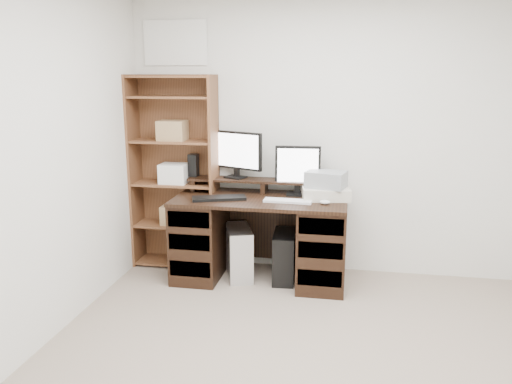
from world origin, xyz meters
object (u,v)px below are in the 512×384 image
(desk, at_px, (260,237))
(tower_black, at_px, (284,256))
(tower_silver, at_px, (239,252))
(monitor_small, at_px, (298,168))
(bookshelf, at_px, (175,171))
(monitor_wide, at_px, (236,152))
(printer, at_px, (326,193))

(desk, height_order, tower_black, desk)
(tower_silver, bearing_deg, desk, -23.19)
(monitor_small, height_order, bookshelf, bookshelf)
(monitor_wide, distance_m, tower_black, 1.04)
(tower_silver, bearing_deg, monitor_small, -1.68)
(monitor_wide, bearing_deg, printer, 11.41)
(monitor_small, bearing_deg, monitor_wide, 169.72)
(printer, relative_size, tower_silver, 0.87)
(desk, relative_size, tower_black, 3.37)
(tower_black, distance_m, bookshelf, 1.29)
(printer, height_order, bookshelf, bookshelf)
(monitor_wide, xyz_separation_m, tower_silver, (0.07, -0.23, -0.88))
(desk, distance_m, tower_silver, 0.26)
(tower_silver, xyz_separation_m, bookshelf, (-0.65, 0.20, 0.69))
(printer, bearing_deg, bookshelf, 164.77)
(printer, xyz_separation_m, bookshelf, (-1.41, 0.14, 0.12))
(desk, distance_m, monitor_small, 0.69)
(desk, bearing_deg, tower_black, 5.47)
(printer, xyz_separation_m, tower_silver, (-0.76, -0.06, -0.57))
(tower_silver, xyz_separation_m, tower_black, (0.41, 0.01, -0.01))
(tower_black, bearing_deg, monitor_wide, 150.73)
(monitor_wide, xyz_separation_m, monitor_small, (0.57, -0.07, -0.12))
(monitor_small, bearing_deg, tower_black, -124.29)
(monitor_small, xyz_separation_m, bookshelf, (-1.16, 0.04, -0.07))
(tower_black, xyz_separation_m, bookshelf, (-1.06, 0.19, 0.70))
(monitor_small, xyz_separation_m, printer, (0.26, -0.10, -0.19))
(monitor_small, height_order, tower_black, monitor_small)
(desk, xyz_separation_m, tower_silver, (-0.20, 0.01, -0.16))
(monitor_small, xyz_separation_m, tower_black, (-0.09, -0.15, -0.77))
(bookshelf, bearing_deg, printer, -5.78)
(printer, bearing_deg, tower_black, 178.64)
(desk, xyz_separation_m, tower_black, (0.21, 0.02, -0.17))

